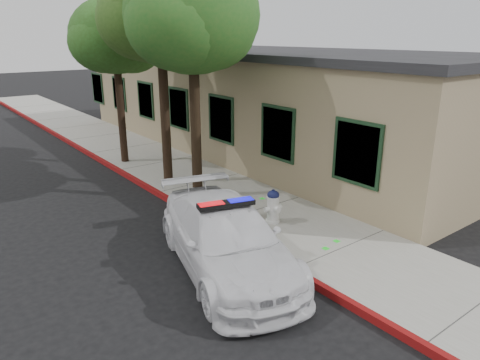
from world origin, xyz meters
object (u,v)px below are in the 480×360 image
(street_tree_near, at_px, (193,21))
(street_tree_far, at_px, (116,40))
(fire_hydrant, at_px, (273,206))
(street_tree_mid, at_px, (160,18))
(clapboard_building, at_px, (260,99))
(police_car, at_px, (227,238))

(street_tree_near, relative_size, street_tree_far, 1.12)
(fire_hydrant, relative_size, street_tree_mid, 0.13)
(clapboard_building, relative_size, street_tree_near, 3.11)
(fire_hydrant, height_order, street_tree_near, street_tree_near)
(street_tree_far, bearing_deg, clapboard_building, -9.15)
(clapboard_building, bearing_deg, street_tree_mid, -158.95)
(fire_hydrant, bearing_deg, police_car, -149.24)
(clapboard_building, bearing_deg, police_car, -133.74)
(fire_hydrant, relative_size, street_tree_near, 0.13)
(clapboard_building, xyz_separation_m, fire_hydrant, (-5.36, -6.91, -1.53))
(police_car, relative_size, street_tree_far, 0.89)
(clapboard_building, xyz_separation_m, police_car, (-7.59, -7.93, -1.40))
(street_tree_mid, xyz_separation_m, street_tree_far, (-0.10, 3.22, -0.65))
(police_car, relative_size, street_tree_mid, 0.78)
(police_car, bearing_deg, street_tree_far, 95.72)
(street_tree_mid, relative_size, street_tree_far, 1.14)
(police_car, height_order, fire_hydrant, police_car)
(clapboard_building, xyz_separation_m, street_tree_far, (-5.97, 0.96, 2.52))
(fire_hydrant, bearing_deg, street_tree_far, 100.58)
(street_tree_near, height_order, street_tree_mid, street_tree_mid)
(fire_hydrant, bearing_deg, clapboard_building, 58.35)
(clapboard_building, distance_m, street_tree_far, 6.55)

